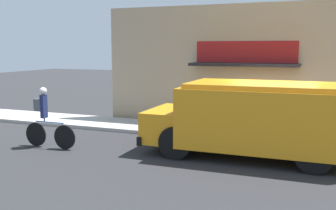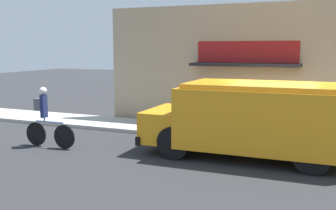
{
  "view_description": "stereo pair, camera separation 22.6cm",
  "coord_description": "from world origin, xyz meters",
  "views": [
    {
      "loc": [
        1.35,
        -11.9,
        2.92
      ],
      "look_at": [
        -3.28,
        -0.2,
        1.1
      ],
      "focal_mm": 42.0,
      "sensor_mm": 36.0,
      "label": 1
    },
    {
      "loc": [
        1.56,
        -11.81,
        2.92
      ],
      "look_at": [
        -3.28,
        -0.2,
        1.1
      ],
      "focal_mm": 42.0,
      "sensor_mm": 36.0,
      "label": 2
    }
  ],
  "objects": [
    {
      "name": "cyclist",
      "position": [
        -6.19,
        -2.63,
        0.85
      ],
      "size": [
        1.75,
        0.22,
        1.79
      ],
      "rotation": [
        0.0,
        0.0,
        -0.0
      ],
      "color": "black",
      "rests_on": "ground_plane"
    },
    {
      "name": "school_bus",
      "position": [
        -0.26,
        -1.38,
        1.08
      ],
      "size": [
        5.6,
        2.78,
        2.01
      ],
      "rotation": [
        0.0,
        0.0,
        0.01
      ],
      "color": "orange",
      "rests_on": "ground_plane"
    },
    {
      "name": "storefront",
      "position": [
        -0.05,
        2.36,
        2.26
      ],
      "size": [
        13.48,
        0.98,
        4.5
      ],
      "color": "tan",
      "rests_on": "ground_plane"
    },
    {
      "name": "ground_plane",
      "position": [
        0.0,
        0.0,
        0.0
      ],
      "size": [
        70.0,
        70.0,
        0.0
      ],
      "primitive_type": "plane",
      "color": "#2B2B2D"
    },
    {
      "name": "sidewalk",
      "position": [
        0.0,
        1.02,
        0.06
      ],
      "size": [
        28.0,
        2.05,
        0.12
      ],
      "color": "#ADAAA3",
      "rests_on": "ground_plane"
    },
    {
      "name": "trash_bin",
      "position": [
        0.93,
        1.6,
        0.58
      ],
      "size": [
        0.56,
        0.56,
        0.91
      ],
      "color": "#38383D",
      "rests_on": "sidewalk"
    }
  ]
}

